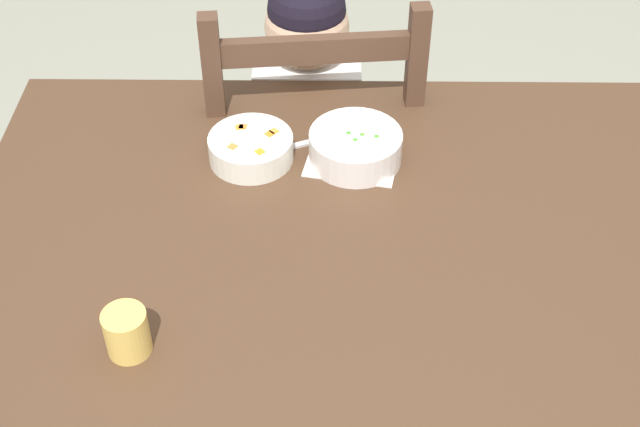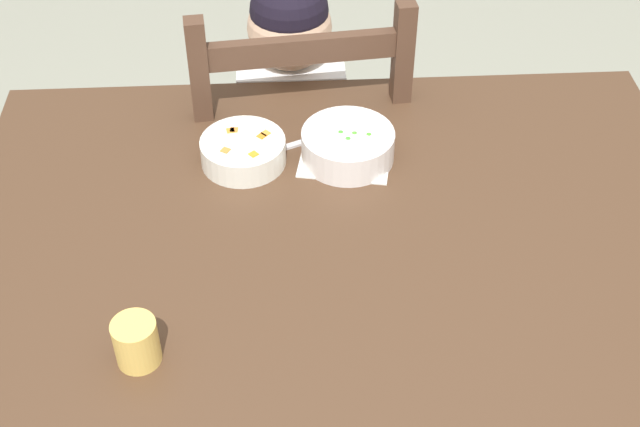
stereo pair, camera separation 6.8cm
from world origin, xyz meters
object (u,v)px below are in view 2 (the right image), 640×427
(bowl_of_carrots, at_px, (243,151))
(drinking_cup, at_px, (136,342))
(dining_table, at_px, (343,315))
(spoon, at_px, (268,152))
(child_figure, at_px, (292,120))
(bowl_of_peas, at_px, (348,145))
(dining_chair, at_px, (296,180))

(bowl_of_carrots, height_order, drinking_cup, drinking_cup)
(dining_table, relative_size, drinking_cup, 17.13)
(drinking_cup, bearing_deg, spoon, 67.82)
(child_figure, height_order, bowl_of_carrots, child_figure)
(bowl_of_peas, bearing_deg, child_figure, 107.48)
(dining_table, relative_size, spoon, 9.25)
(dining_table, distance_m, dining_chair, 0.62)
(dining_chair, distance_m, bowl_of_peas, 0.45)
(bowl_of_peas, bearing_deg, drinking_cup, -127.01)
(bowl_of_peas, bearing_deg, dining_chair, 106.31)
(bowl_of_carrots, bearing_deg, child_figure, 72.52)
(child_figure, bearing_deg, spoon, -100.28)
(bowl_of_peas, relative_size, bowl_of_carrots, 1.09)
(dining_table, height_order, spoon, spoon)
(bowl_of_carrots, distance_m, drinking_cup, 0.46)
(bowl_of_peas, relative_size, drinking_cup, 2.27)
(child_figure, xyz_separation_m, bowl_of_carrots, (-0.09, -0.29, 0.15))
(dining_chair, xyz_separation_m, child_figure, (-0.01, -0.00, 0.17))
(spoon, distance_m, drinking_cup, 0.49)
(dining_chair, distance_m, bowl_of_carrots, 0.45)
(dining_chair, xyz_separation_m, drinking_cup, (-0.24, -0.73, 0.33))
(spoon, bearing_deg, bowl_of_carrots, -154.78)
(dining_table, bearing_deg, spoon, 110.44)
(dining_chair, height_order, child_figure, dining_chair)
(dining_chair, relative_size, spoon, 7.11)
(dining_table, xyz_separation_m, bowl_of_carrots, (-0.16, 0.28, 0.12))
(bowl_of_carrots, relative_size, drinking_cup, 2.08)
(bowl_of_peas, distance_m, drinking_cup, 0.54)
(bowl_of_peas, bearing_deg, bowl_of_carrots, 179.99)
(dining_table, bearing_deg, drinking_cup, -153.55)
(dining_chair, height_order, spoon, dining_chair)
(dining_chair, height_order, bowl_of_peas, dining_chair)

